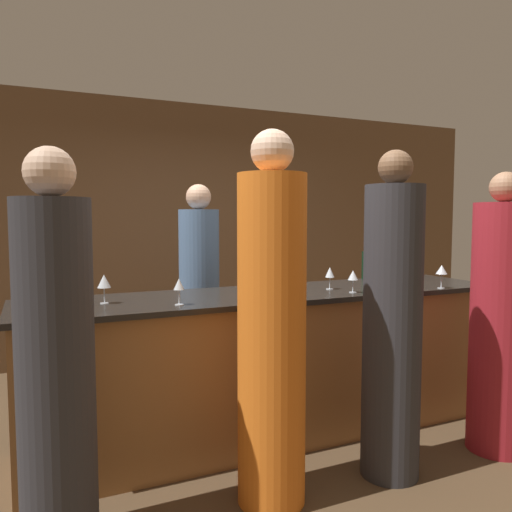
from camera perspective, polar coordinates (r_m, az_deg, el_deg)
ground_plane at (r=3.80m, az=2.37°, el=-19.42°), size 14.00×14.00×0.00m
back_wall at (r=5.67m, az=-8.26°, el=3.00°), size 8.00×0.06×2.80m
bar_counter at (r=3.62m, az=2.40°, el=-12.05°), size 3.45×0.80×1.01m
bartender at (r=4.22m, az=-6.48°, el=-5.03°), size 0.34×0.34×1.81m
guest_0 at (r=3.06m, az=15.29°, el=-7.77°), size 0.34×0.34×1.92m
guest_1 at (r=3.65m, az=26.14°, el=-6.96°), size 0.38×0.38×1.83m
guest_2 at (r=2.67m, az=1.81°, el=-8.70°), size 0.36×0.36×1.99m
guest_3 at (r=2.47m, az=-21.91°, el=-11.68°), size 0.34×0.34×1.85m
wine_bottle_0 at (r=4.32m, az=12.47°, el=-0.97°), size 0.08×0.08×0.31m
wine_glass_0 at (r=3.66m, az=8.43°, el=-1.93°), size 0.07×0.07×0.16m
wine_glass_1 at (r=3.76m, az=14.29°, el=-1.56°), size 0.07×0.07×0.18m
wine_glass_2 at (r=3.01m, az=-8.80°, el=-3.31°), size 0.06×0.06×0.16m
wine_glass_3 at (r=3.91m, az=20.45°, el=-1.53°), size 0.08×0.08×0.17m
wine_glass_4 at (r=3.53m, az=11.03°, el=-2.24°), size 0.07×0.07×0.16m
wine_glass_5 at (r=3.16m, az=-16.98°, el=-2.83°), size 0.08×0.08×0.18m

